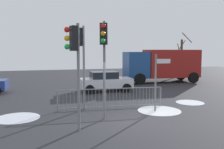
% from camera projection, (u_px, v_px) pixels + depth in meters
% --- Properties ---
extents(ground_plane, '(60.00, 60.00, 0.00)m').
position_uv_depth(ground_plane, '(127.00, 121.00, 10.44)').
color(ground_plane, '#2D2D33').
extents(traffic_light_rear_left, '(0.50, 0.43, 4.22)m').
position_uv_depth(traffic_light_rear_left, '(81.00, 49.00, 12.13)').
color(traffic_light_rear_left, slate).
rests_on(traffic_light_rear_left, ground).
extents(traffic_light_foreground_right, '(0.56, 0.36, 3.98)m').
position_uv_depth(traffic_light_foreground_right, '(74.00, 53.00, 8.78)').
color(traffic_light_foreground_right, slate).
rests_on(traffic_light_foreground_right, ground).
extents(traffic_light_mid_right, '(0.38, 0.54, 4.24)m').
position_uv_depth(traffic_light_mid_right, '(104.00, 48.00, 10.25)').
color(traffic_light_mid_right, slate).
rests_on(traffic_light_mid_right, ground).
extents(direction_sign_post, '(0.79, 0.13, 2.83)m').
position_uv_depth(direction_sign_post, '(157.00, 79.00, 11.89)').
color(direction_sign_post, slate).
rests_on(direction_sign_post, ground).
extents(pedestrian_guard_railing, '(5.50, 0.50, 1.07)m').
position_uv_depth(pedestrian_guard_railing, '(111.00, 98.00, 12.55)').
color(pedestrian_guard_railing, slate).
rests_on(pedestrian_guard_railing, ground).
extents(car_white_mid, '(3.84, 2.01, 1.47)m').
position_uv_depth(car_white_mid, '(105.00, 81.00, 18.00)').
color(car_white_mid, silver).
rests_on(car_white_mid, ground).
extents(delivery_truck, '(7.20, 3.15, 3.10)m').
position_uv_depth(delivery_truck, '(162.00, 64.00, 23.22)').
color(delivery_truck, maroon).
rests_on(delivery_truck, ground).
extents(bare_tree_left, '(1.62, 1.64, 5.13)m').
position_uv_depth(bare_tree_left, '(182.00, 56.00, 29.32)').
color(bare_tree_left, '#473828').
rests_on(bare_tree_left, ground).
extents(snow_patch_kerb, '(1.59, 1.59, 0.01)m').
position_uv_depth(snow_patch_kerb, '(190.00, 103.00, 14.05)').
color(snow_patch_kerb, white).
rests_on(snow_patch_kerb, ground).
extents(snow_patch_island, '(2.15, 2.15, 0.01)m').
position_uv_depth(snow_patch_island, '(159.00, 111.00, 12.15)').
color(snow_patch_island, white).
rests_on(snow_patch_island, ground).
extents(snow_patch_verge, '(1.97, 1.97, 0.01)m').
position_uv_depth(snow_patch_verge, '(17.00, 118.00, 10.81)').
color(snow_patch_verge, silver).
rests_on(snow_patch_verge, ground).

